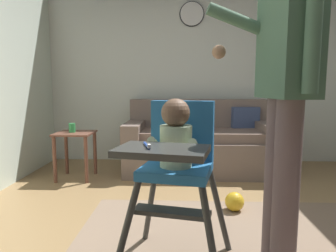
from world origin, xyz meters
TOP-DOWN VIEW (x-y plane):
  - wall_far at (0.00, 2.43)m, footprint 4.81×0.06m
  - couch at (0.01, 1.91)m, footprint 1.77×0.86m
  - high_chair at (-0.26, -0.16)m, footprint 0.71×0.81m
  - adult_standing at (0.32, -0.10)m, footprint 0.55×0.50m
  - toy_ball at (0.21, 0.67)m, footprint 0.16×0.16m
  - side_table at (-1.40, 1.52)m, footprint 0.40×0.40m
  - sippy_cup at (-1.43, 1.52)m, footprint 0.07×0.07m
  - wall_clock at (-0.09, 2.39)m, footprint 0.32×0.04m

SIDE VIEW (x-z plane):
  - toy_ball at x=0.21m, z-range 0.00..0.16m
  - couch at x=0.01m, z-range -0.10..0.76m
  - side_table at x=-1.40m, z-range 0.12..0.64m
  - sippy_cup at x=-1.43m, z-range 0.52..0.62m
  - high_chair at x=-0.26m, z-range 0.19..1.15m
  - adult_standing at x=0.32m, z-range 0.12..1.82m
  - wall_far at x=0.00m, z-range 0.00..2.51m
  - wall_clock at x=-0.09m, z-range 1.81..2.13m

